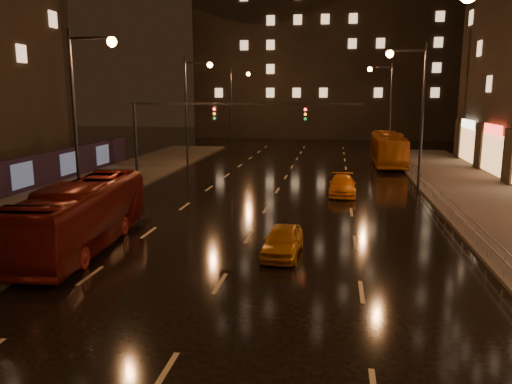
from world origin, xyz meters
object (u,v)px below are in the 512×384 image
bus_red (82,215)px  bus_curb (388,149)px  taxi_near (283,241)px  taxi_far (342,185)px

bus_red → bus_curb: size_ratio=0.94×
bus_red → bus_curb: (15.94, 29.47, 0.09)m
bus_red → bus_curb: 33.50m
taxi_near → taxi_far: size_ratio=0.85×
taxi_far → bus_curb: bearing=74.2°
taxi_near → bus_curb: bearing=78.9°
bus_red → taxi_near: 8.86m
bus_curb → bus_red: bearing=-117.9°
bus_red → taxi_far: (11.45, 13.97, -0.83)m
bus_red → taxi_near: bus_red is taller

